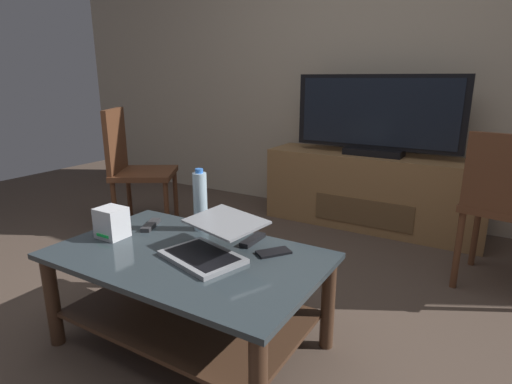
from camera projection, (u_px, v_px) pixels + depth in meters
ground_plane at (207, 344)px, 1.82m from camera, size 7.68×7.68×0.00m
back_wall at (370, 43)px, 3.25m from camera, size 6.40×0.12×2.80m
coffee_table at (188, 283)px, 1.73m from camera, size 1.13×0.68×0.44m
media_cabinet at (371, 191)px, 3.19m from camera, size 1.63×0.43×0.57m
television at (376, 117)px, 3.02m from camera, size 1.23×0.20×0.59m
dining_chair at (510, 203)px, 2.14m from camera, size 0.51×0.51×0.88m
side_chair at (133, 164)px, 3.10m from camera, size 0.61×0.61×0.92m
laptop at (212, 242)px, 1.66m from camera, size 0.40×0.42×0.15m
router_box at (112, 223)px, 1.85m from camera, size 0.12×0.11×0.14m
water_bottle_near at (200, 201)px, 1.93m from camera, size 0.07×0.07×0.30m
cell_phone at (274, 252)px, 1.70m from camera, size 0.14×0.15×0.01m
tv_remote at (253, 240)px, 1.81m from camera, size 0.05×0.16×0.02m
soundbar_remote at (151, 225)px, 2.00m from camera, size 0.10×0.16×0.02m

